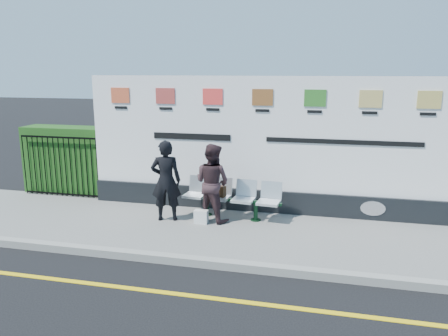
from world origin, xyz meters
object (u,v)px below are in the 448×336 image
(woman_left, at_px, (166,181))
(bench, at_px, (231,208))
(woman_right, at_px, (212,182))
(billboard, at_px, (262,154))

(woman_left, bearing_deg, bench, -175.53)
(woman_right, bearing_deg, billboard, -113.99)
(bench, bearing_deg, woman_left, -155.95)
(woman_left, distance_m, woman_right, 0.97)
(billboard, relative_size, woman_right, 4.87)
(billboard, relative_size, bench, 3.79)
(woman_left, bearing_deg, billboard, -163.74)
(billboard, distance_m, woman_right, 1.36)
(bench, distance_m, woman_left, 1.51)
(billboard, height_order, woman_left, billboard)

